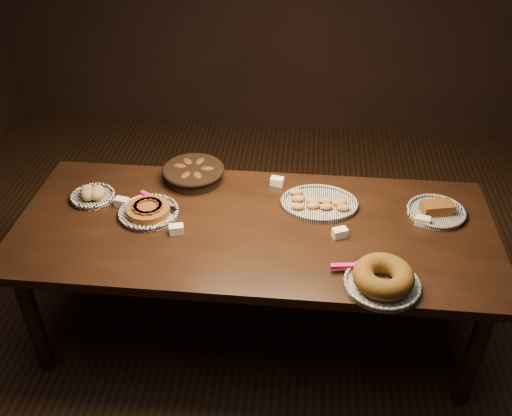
# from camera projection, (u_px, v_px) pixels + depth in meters

# --- Properties ---
(ground) EXTENTS (5.00, 5.00, 0.00)m
(ground) POSITION_uv_depth(u_px,v_px,m) (255.00, 328.00, 3.29)
(ground) COLOR black
(ground) RESTS_ON ground
(buffet_table) EXTENTS (2.40, 1.00, 0.75)m
(buffet_table) POSITION_uv_depth(u_px,v_px,m) (255.00, 237.00, 2.89)
(buffet_table) COLOR black
(buffet_table) RESTS_ON ground
(apple_tart_plate) EXTENTS (0.31, 0.32, 0.06)m
(apple_tart_plate) POSITION_uv_depth(u_px,v_px,m) (149.00, 211.00, 2.91)
(apple_tart_plate) COLOR white
(apple_tart_plate) RESTS_ON buffet_table
(madeleine_platter) EXTENTS (0.40, 0.33, 0.05)m
(madeleine_platter) POSITION_uv_depth(u_px,v_px,m) (319.00, 203.00, 2.97)
(madeleine_platter) COLOR black
(madeleine_platter) RESTS_ON buffet_table
(bundt_cake_plate) EXTENTS (0.39, 0.34, 0.10)m
(bundt_cake_plate) POSITION_uv_depth(u_px,v_px,m) (383.00, 279.00, 2.47)
(bundt_cake_plate) COLOR black
(bundt_cake_plate) RESTS_ON buffet_table
(croissant_basket) EXTENTS (0.34, 0.34, 0.09)m
(croissant_basket) POSITION_uv_depth(u_px,v_px,m) (194.00, 172.00, 3.16)
(croissant_basket) COLOR black
(croissant_basket) RESTS_ON buffet_table
(bread_roll_plate) EXTENTS (0.23, 0.23, 0.07)m
(bread_roll_plate) POSITION_uv_depth(u_px,v_px,m) (93.00, 195.00, 3.02)
(bread_roll_plate) COLOR white
(bread_roll_plate) RESTS_ON buffet_table
(loaf_plate) EXTENTS (0.30, 0.30, 0.07)m
(loaf_plate) POSITION_uv_depth(u_px,v_px,m) (436.00, 211.00, 2.91)
(loaf_plate) COLOR black
(loaf_plate) RESTS_ON buffet_table
(tent_cards) EXTENTS (1.62, 0.54, 0.04)m
(tent_cards) POSITION_uv_depth(u_px,v_px,m) (266.00, 212.00, 2.90)
(tent_cards) COLOR white
(tent_cards) RESTS_ON buffet_table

